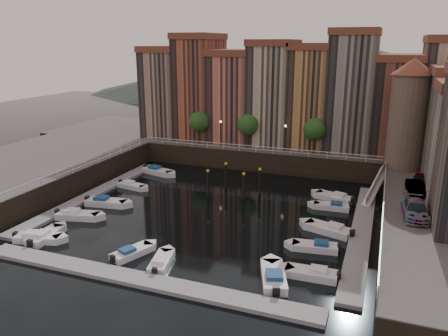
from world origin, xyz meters
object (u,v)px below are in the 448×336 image
at_px(boat_left_0, 37,238).
at_px(car_a, 420,181).
at_px(boat_left_1, 77,215).
at_px(car_c, 415,210).
at_px(car_b, 415,188).
at_px(mooring_pilings, 234,182).
at_px(boat_left_2, 106,202).
at_px(corner_tower, 409,113).
at_px(gangway, 376,184).

relative_size(boat_left_0, car_a, 1.11).
height_order(boat_left_1, car_c, car_c).
bearing_deg(car_b, mooring_pilings, 169.12).
bearing_deg(boat_left_2, car_b, 4.32).
height_order(corner_tower, boat_left_0, corner_tower).
bearing_deg(mooring_pilings, boat_left_0, -124.57).
distance_m(boat_left_2, car_c, 33.53).
relative_size(gangway, boat_left_1, 1.66).
height_order(corner_tower, car_b, corner_tower).
xyz_separation_m(gangway, car_b, (3.96, -5.73, 1.76)).
relative_size(corner_tower, car_c, 2.65).
relative_size(gangway, car_a, 1.94).
bearing_deg(car_c, boat_left_1, -175.81).
relative_size(corner_tower, boat_left_2, 2.65).
distance_m(boat_left_0, boat_left_2, 10.51).
relative_size(corner_tower, mooring_pilings, 2.23).
height_order(gangway, car_b, car_b).
relative_size(mooring_pilings, car_c, 1.19).
height_order(mooring_pilings, boat_left_1, mooring_pilings).
xyz_separation_m(boat_left_0, car_c, (33.81, 11.17, 3.40)).
bearing_deg(boat_left_2, boat_left_1, -105.84).
distance_m(boat_left_1, car_c, 34.46).
xyz_separation_m(car_a, car_c, (-0.91, -9.72, 0.02)).
height_order(corner_tower, gangway, corner_tower).
distance_m(car_a, car_b, 2.65).
height_order(boat_left_2, car_c, car_c).
xyz_separation_m(corner_tower, car_b, (1.06, -10.23, -6.52)).
bearing_deg(mooring_pilings, car_c, -22.06).
distance_m(boat_left_0, car_c, 35.76).
bearing_deg(car_c, boat_left_2, 176.74).
xyz_separation_m(boat_left_1, car_b, (34.22, 12.26, 3.30)).
bearing_deg(car_b, corner_tower, 88.15).
relative_size(boat_left_1, car_a, 1.17).
bearing_deg(boat_left_1, car_a, 9.51).
xyz_separation_m(boat_left_1, boat_left_2, (0.56, 4.46, 0.02)).
distance_m(gangway, boat_left_0, 38.59).
xyz_separation_m(car_b, car_c, (-0.30, -7.14, 0.08)).
distance_m(corner_tower, boat_left_2, 38.52).
height_order(corner_tower, boat_left_1, corner_tower).
distance_m(gangway, boat_left_2, 32.68).
bearing_deg(gangway, car_a, -34.61).
height_order(gangway, car_c, car_c).
bearing_deg(car_c, boat_left_0, -166.12).
xyz_separation_m(mooring_pilings, car_b, (20.71, -1.14, 2.03)).
relative_size(boat_left_1, boat_left_2, 0.96).
distance_m(mooring_pilings, car_b, 20.84).
bearing_deg(gangway, car_c, -74.15).
relative_size(corner_tower, gangway, 1.66).
relative_size(mooring_pilings, car_a, 1.44).
distance_m(mooring_pilings, boat_left_1, 19.06).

